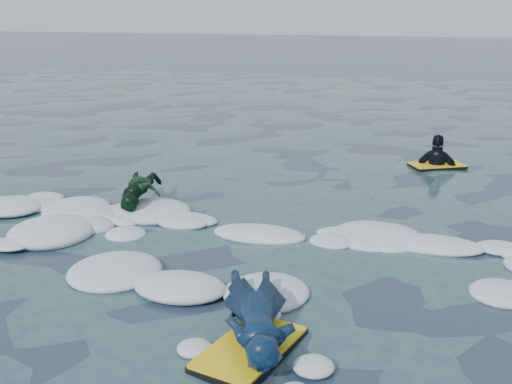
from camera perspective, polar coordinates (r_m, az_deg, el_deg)
ground at (r=7.57m, az=-12.12°, el=-6.50°), size 120.00×120.00×0.00m
foam_band at (r=8.43m, az=-8.85°, el=-3.94°), size 12.00×3.10×0.30m
prone_woman_unit at (r=5.76m, az=0.10°, el=-11.23°), size 1.14×1.77×0.43m
prone_child_unit at (r=9.48m, az=-10.22°, el=-0.14°), size 0.85×1.34×0.49m
waiting_rider_unit at (r=12.33m, az=15.73°, el=1.62°), size 1.12×0.94×1.47m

